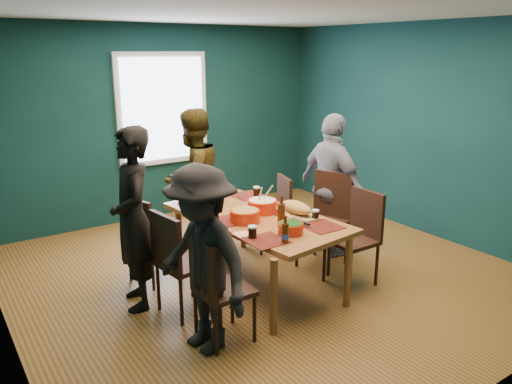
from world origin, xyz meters
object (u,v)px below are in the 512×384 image
Objects in this scene: chair_right_mid at (327,212)px; person_right at (332,186)px; bowl_salad at (245,215)px; bowl_dumpling at (262,205)px; chair_right_near at (359,230)px; person_far_left at (133,219)px; chair_right_far at (277,207)px; chair_left_near at (215,283)px; cutting_board at (297,209)px; chair_left_far at (146,234)px; person_near_left at (202,260)px; chair_left_mid at (177,256)px; bowl_herbs at (290,228)px; person_back at (193,180)px; dining_table at (256,222)px.

person_right is (0.21, 0.17, 0.23)m from chair_right_mid.
bowl_dumpling is (0.31, 0.16, 0.01)m from bowl_salad.
person_far_left is (-2.07, 0.82, 0.29)m from chair_right_near.
chair_left_near is at bearing -124.31° from chair_right_far.
bowl_salad is 0.55m from cutting_board.
chair_left_far is 1.45× the size of cutting_board.
person_right is at bearing 103.11° from person_near_left.
chair_left_mid is 3.16× the size of bowl_dumpling.
bowl_herbs is at bearing -167.81° from chair_right_mid.
person_back is 1.54m from cutting_board.
chair_right_far is 2.01m from person_far_left.
chair_left_mid is 0.94× the size of chair_right_mid.
dining_table is 1.19m from person_right.
dining_table is at bearing 90.09° from person_far_left.
bowl_dumpling is at bearing 141.62° from chair_right_near.
chair_right_mid is 0.68× the size of person_near_left.
bowl_salad is (-0.96, -0.77, 0.29)m from chair_right_far.
chair_left_far is 0.89× the size of chair_right_mid.
chair_left_far is 3.00× the size of bowl_dumpling.
cutting_board is at bearing 45.32° from bowl_herbs.
dining_table is at bearing 116.98° from person_near_left.
person_far_left is (-0.28, 0.98, 0.31)m from chair_left_near.
chair_left_far is at bearing 134.03° from bowl_salad.
person_back is at bearing 145.11° from person_near_left.
chair_left_mid reaches higher than chair_right_near.
dining_table is at bearing -123.23° from chair_right_far.
chair_left_far reaches higher than cutting_board.
chair_right_near is (0.13, -1.23, 0.05)m from chair_right_far.
chair_right_near reaches higher than cutting_board.
chair_right_near is (-0.07, -0.55, -0.04)m from chair_right_mid.
person_far_left is (-0.23, 0.39, 0.28)m from chair_left_mid.
dining_table is 1.27m from person_back.
chair_right_near is at bearing 2.70° from bowl_herbs.
person_right reaches higher than bowl_herbs.
chair_left_far is 1.05× the size of chair_right_far.
person_far_left is at bearing 142.88° from bowl_herbs.
bowl_dumpling is (1.03, -0.58, 0.27)m from chair_left_far.
chair_left_near reaches higher than bowl_herbs.
bowl_salad is at bearing 157.34° from chair_right_near.
person_right reaches higher than cutting_board.
chair_left_mid is 0.54m from person_far_left.
bowl_herbs is at bearing -71.90° from bowl_salad.
chair_left_far is at bearing 77.83° from person_right.
chair_left_near is 1.30m from bowl_dumpling.
bowl_salad is at bearing 82.11° from person_far_left.
chair_right_near is at bearing 85.97° from person_near_left.
chair_left_near is 0.55× the size of person_right.
chair_right_far is at bearing -16.75° from chair_left_far.
person_back reaches higher than person_near_left.
person_far_left reaches higher than person_right.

